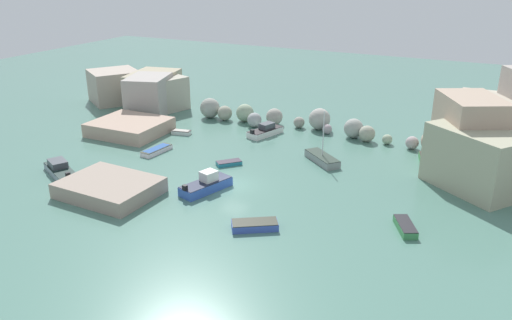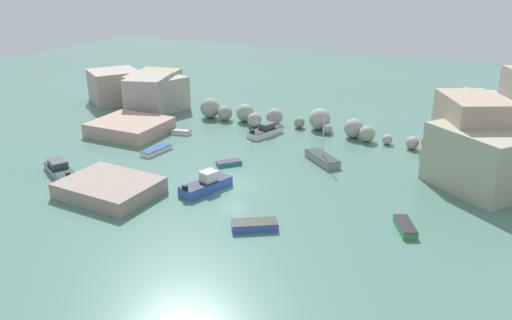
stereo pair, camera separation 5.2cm
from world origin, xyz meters
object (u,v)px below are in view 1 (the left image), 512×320
Objects in this scene: moored_boat_0 at (60,170)px; moored_boat_6 at (181,132)px; moored_boat_5 at (206,185)px; moored_boat_7 at (229,163)px; moored_boat_4 at (157,150)px; moored_boat_8 at (265,131)px; moored_boat_1 at (322,158)px; moored_boat_9 at (405,227)px; moored_boat_2 at (432,162)px; moored_boat_3 at (255,225)px; stone_dock at (110,188)px.

moored_boat_0 is 2.29× the size of moored_boat_6.
moored_boat_5 is 2.06× the size of moored_boat_7.
moored_boat_8 reaches higher than moored_boat_4.
moored_boat_8 is (-9.58, 5.65, 0.12)m from moored_boat_1.
moored_boat_6 is (-11.82, 13.18, -0.34)m from moored_boat_5.
moored_boat_9 is at bearing 174.85° from moored_boat_1.
moored_boat_2 is at bearing -76.22° from moored_boat_8.
moored_boat_7 is 0.52× the size of moored_boat_8.
moored_boat_0 is 27.65m from moored_boat_1.
moored_boat_1 is 1.03× the size of moored_boat_5.
moored_boat_1 reaches higher than moored_boat_7.
moored_boat_3 is 26.30m from moored_boat_6.
moored_boat_1 reaches higher than moored_boat_0.
moored_boat_6 is at bearing 103.07° from stone_dock.
moored_boat_8 is at bearing -166.51° from moored_boat_6.
moored_boat_7 is at bearing 71.16° from moored_boat_1.
moored_boat_1 reaches higher than moored_boat_4.
moored_boat_2 is 1.03× the size of moored_boat_5.
moored_boat_1 is 10.20m from moored_boat_7.
moored_boat_8 is at bearing -132.86° from moored_boat_7.
moored_boat_2 is 23.49m from moored_boat_3.
moored_boat_0 is at bearing 169.24° from stone_dock.
stone_dock is at bearing -104.91° from moored_boat_9.
moored_boat_2 is 30.59m from moored_boat_4.
moored_boat_0 is 2.13× the size of moored_boat_7.
moored_boat_6 is at bearing -139.05° from moored_boat_9.
moored_boat_2 is 1.40× the size of moored_boat_4.
stone_dock is 3.38× the size of moored_boat_6.
moored_boat_2 is 1.67× the size of moored_boat_9.
moored_boat_5 is at bearing -140.18° from moored_boat_0.
moored_boat_8 is at bearing -99.34° from moored_boat_3.
moored_boat_7 is (-1.30, 6.74, -0.40)m from moored_boat_5.
moored_boat_2 is 21.80m from moored_boat_7.
moored_boat_6 is 0.49× the size of moored_boat_8.
stone_dock reaches higher than moored_boat_0.
moored_boat_5 is at bearing 64.95° from moored_boat_4.
moored_boat_0 is 1.68× the size of moored_boat_9.
stone_dock is at bearing -65.94° from moored_boat_2.
moored_boat_2 is at bearing -118.59° from moored_boat_1.
stone_dock is 1.48× the size of moored_boat_1.
moored_boat_3 is 12.33m from moored_boat_9.
moored_boat_2 is 1.44× the size of moored_boat_3.
stone_dock is 1.64× the size of moored_boat_8.
moored_boat_8 reaches higher than moored_boat_0.
moored_boat_0 is 1.04× the size of moored_boat_5.
moored_boat_2 is at bearing 174.50° from moored_boat_6.
moored_boat_1 is at bearing -83.79° from moored_boat_2.
moored_boat_3 is at bearing -104.10° from moored_boat_5.
moored_boat_6 is at bearing -78.65° from moored_boat_7.
stone_dock is at bearing 14.13° from moored_boat_7.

